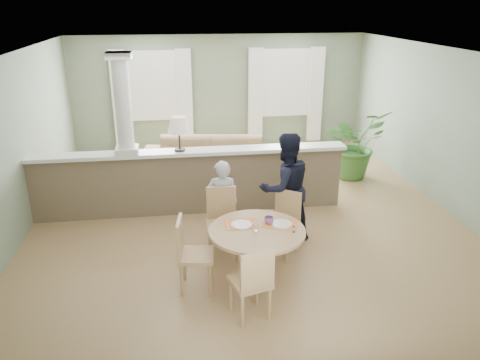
{
  "coord_description": "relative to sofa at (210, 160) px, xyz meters",
  "views": [
    {
      "loc": [
        -1.1,
        -7.23,
        3.42
      ],
      "look_at": [
        -0.22,
        -1.0,
        1.0
      ],
      "focal_mm": 35.0,
      "sensor_mm": 36.0,
      "label": 1
    }
  ],
  "objects": [
    {
      "name": "ground",
      "position": [
        0.43,
        -1.76,
        -0.41
      ],
      "size": [
        8.0,
        8.0,
        0.0
      ],
      "primitive_type": "plane",
      "color": "#A68257",
      "rests_on": "ground"
    },
    {
      "name": "room_shell",
      "position": [
        0.41,
        -1.14,
        1.41
      ],
      "size": [
        7.02,
        8.02,
        2.71
      ],
      "color": "gray",
      "rests_on": "ground"
    },
    {
      "name": "pony_wall",
      "position": [
        -0.55,
        -1.56,
        0.3
      ],
      "size": [
        5.32,
        0.38,
        2.7
      ],
      "color": "#725F49",
      "rests_on": "ground"
    },
    {
      "name": "sofa",
      "position": [
        0.0,
        0.0,
        0.0
      ],
      "size": [
        2.9,
        1.46,
        0.81
      ],
      "primitive_type": "imported",
      "rotation": [
        0.0,
        0.0,
        -0.14
      ],
      "color": "#8F704E",
      "rests_on": "ground"
    },
    {
      "name": "houseplant",
      "position": [
        2.91,
        -0.26,
        0.29
      ],
      "size": [
        1.58,
        1.49,
        1.4
      ],
      "primitive_type": "imported",
      "rotation": [
        0.0,
        0.0,
        0.4
      ],
      "color": "#396E2C",
      "rests_on": "ground"
    },
    {
      "name": "dining_table",
      "position": [
        0.29,
        -3.82,
        0.18
      ],
      "size": [
        1.22,
        1.22,
        0.83
      ],
      "rotation": [
        0.0,
        0.0,
        -0.01
      ],
      "color": "tan",
      "rests_on": "ground"
    },
    {
      "name": "chair_far_boy",
      "position": [
        -0.08,
        -3.05,
        0.14
      ],
      "size": [
        0.45,
        0.45,
        0.98
      ],
      "rotation": [
        0.0,
        0.0,
        -0.02
      ],
      "color": "tan",
      "rests_on": "ground"
    },
    {
      "name": "chair_far_man",
      "position": [
        0.8,
        -3.14,
        0.1
      ],
      "size": [
        0.58,
        0.58,
        0.92
      ],
      "rotation": [
        0.0,
        0.0,
        -0.67
      ],
      "color": "tan",
      "rests_on": "ground"
    },
    {
      "name": "chair_near",
      "position": [
        0.1,
        -4.6,
        0.1
      ],
      "size": [
        0.51,
        0.51,
        0.92
      ],
      "rotation": [
        0.0,
        0.0,
        3.41
      ],
      "color": "tan",
      "rests_on": "ground"
    },
    {
      "name": "chair_side",
      "position": [
        -0.57,
        -3.88,
        0.12
      ],
      "size": [
        0.48,
        0.48,
        0.96
      ],
      "rotation": [
        0.0,
        0.0,
        1.44
      ],
      "color": "tan",
      "rests_on": "ground"
    },
    {
      "name": "child_person",
      "position": [
        -0.05,
        -2.76,
        0.25
      ],
      "size": [
        0.49,
        0.34,
        1.31
      ],
      "primitive_type": "imported",
      "rotation": [
        0.0,
        0.0,
        3.09
      ],
      "color": "#ABAAB0",
      "rests_on": "ground"
    },
    {
      "name": "man_person",
      "position": [
        0.89,
        -2.76,
        0.43
      ],
      "size": [
        0.95,
        0.82,
        1.68
      ],
      "primitive_type": "imported",
      "rotation": [
        0.0,
        0.0,
        3.4
      ],
      "color": "black",
      "rests_on": "ground"
    }
  ]
}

